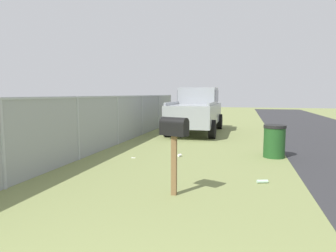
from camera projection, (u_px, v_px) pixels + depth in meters
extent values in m
cube|color=brown|center=(174.00, 165.00, 5.11)|extent=(0.09, 0.09, 1.07)
cube|color=black|center=(174.00, 129.00, 5.04)|extent=(0.36, 0.54, 0.22)
cylinder|color=black|center=(174.00, 123.00, 5.03)|extent=(0.36, 0.54, 0.20)
cube|color=red|center=(176.00, 125.00, 5.14)|extent=(0.02, 0.04, 0.18)
cube|color=#93999E|center=(196.00, 114.00, 13.48)|extent=(5.21, 1.85, 0.90)
cube|color=#93999E|center=(199.00, 96.00, 13.99)|extent=(1.77, 1.70, 0.76)
cube|color=black|center=(199.00, 96.00, 13.99)|extent=(1.72, 1.74, 0.53)
cube|color=#93999E|center=(173.00, 103.00, 12.54)|extent=(2.71, 0.08, 0.12)
cube|color=#93999E|center=(212.00, 104.00, 12.10)|extent=(2.71, 0.08, 0.12)
cylinder|color=black|center=(184.00, 121.00, 15.42)|extent=(0.76, 0.26, 0.76)
cylinder|color=black|center=(219.00, 121.00, 14.95)|extent=(0.76, 0.26, 0.76)
cylinder|color=black|center=(168.00, 128.00, 12.11)|extent=(0.76, 0.26, 0.76)
cylinder|color=black|center=(212.00, 129.00, 11.65)|extent=(0.76, 0.26, 0.76)
cylinder|color=#1E4C1E|center=(274.00, 143.00, 8.19)|extent=(0.58, 0.58, 0.84)
cylinder|color=black|center=(275.00, 126.00, 8.14)|extent=(0.61, 0.61, 0.08)
cylinder|color=#9EA3A8|center=(3.00, 144.00, 5.39)|extent=(0.07, 0.07, 1.73)
cylinder|color=#9EA3A8|center=(78.00, 128.00, 7.84)|extent=(0.07, 0.07, 1.73)
cylinder|color=#9EA3A8|center=(118.00, 120.00, 10.28)|extent=(0.07, 0.07, 1.73)
cylinder|color=#9EA3A8|center=(142.00, 115.00, 12.72)|extent=(0.07, 0.07, 1.73)
cylinder|color=#9EA3A8|center=(158.00, 112.00, 15.16)|extent=(0.07, 0.07, 1.73)
cylinder|color=#9EA3A8|center=(170.00, 109.00, 17.60)|extent=(0.07, 0.07, 1.73)
cube|color=#9EA3A8|center=(117.00, 97.00, 10.19)|extent=(15.24, 0.04, 0.04)
cube|color=gray|center=(118.00, 120.00, 10.28)|extent=(15.24, 0.01, 1.73)
cylinder|color=white|center=(180.00, 155.00, 8.30)|extent=(0.13, 0.12, 0.08)
cube|color=silver|center=(133.00, 158.00, 8.15)|extent=(0.09, 0.12, 0.01)
cylinder|color=#B2D8BF|center=(262.00, 181.00, 5.84)|extent=(0.14, 0.23, 0.07)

